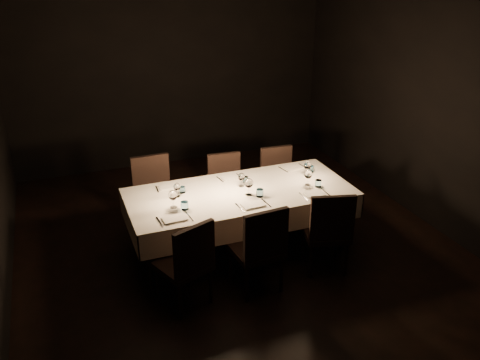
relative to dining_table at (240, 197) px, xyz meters
name	(u,v)px	position (x,y,z in m)	size (l,w,h in m)	color
room	(240,129)	(0.00, 0.00, 0.81)	(5.01, 6.01, 3.01)	black
dining_table	(240,197)	(0.00, 0.00, 0.00)	(2.52, 1.12, 0.76)	black
chair_near_left	(188,261)	(-0.83, -0.79, -0.17)	(0.58, 0.58, 0.94)	black
place_setting_near_left	(176,205)	(-0.79, -0.22, 0.15)	(0.36, 0.42, 0.20)	beige
chair_near_center	(260,246)	(-0.10, -0.82, -0.15)	(0.50, 0.50, 0.98)	black
place_setting_near_center	(253,192)	(0.06, -0.22, 0.15)	(0.36, 0.42, 0.20)	beige
chair_near_right	(328,228)	(0.72, -0.74, -0.15)	(0.57, 0.57, 0.97)	black
place_setting_near_right	(313,182)	(0.79, -0.22, 0.15)	(0.33, 0.41, 0.18)	beige
chair_far_left	(154,192)	(-0.82, 0.81, -0.16)	(0.47, 0.47, 0.97)	black
place_setting_far_left	(175,188)	(-0.68, 0.22, 0.14)	(0.29, 0.39, 0.16)	beige
chair_far_center	(226,185)	(0.10, 0.77, -0.19)	(0.46, 0.46, 0.89)	black
place_setting_far_center	(239,178)	(0.07, 0.22, 0.14)	(0.30, 0.39, 0.16)	beige
chair_far_right	(278,178)	(0.82, 0.73, -0.19)	(0.45, 0.45, 0.89)	black
place_setting_far_right	(304,167)	(0.91, 0.22, 0.15)	(0.34, 0.40, 0.18)	beige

